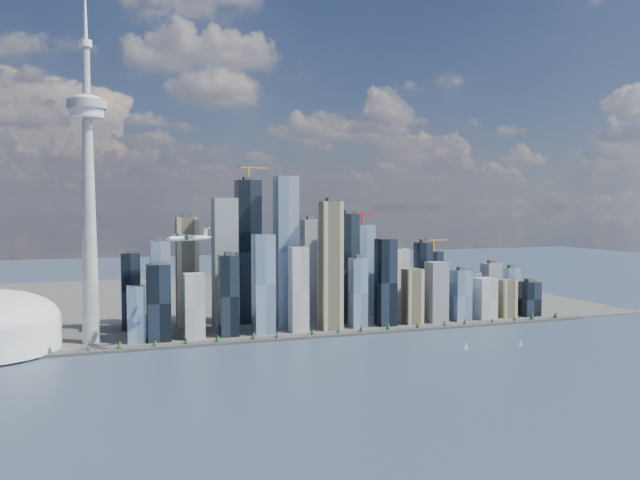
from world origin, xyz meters
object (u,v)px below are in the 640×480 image
object	(u,v)px
airplane	(189,238)
sailboat_west	(466,347)
sailboat_east	(520,343)
needle_tower	(88,186)

from	to	relation	value
airplane	sailboat_west	bearing A→B (deg)	-36.47
sailboat_west	sailboat_east	size ratio (longest dim) A/B	1.08
airplane	sailboat_east	size ratio (longest dim) A/B	6.73
airplane	sailboat_east	bearing A→B (deg)	-34.53
sailboat_east	airplane	bearing A→B (deg)	-177.60
needle_tower	sailboat_east	bearing A→B (deg)	-19.76
needle_tower	airplane	bearing A→B (deg)	-40.23
sailboat_east	sailboat_west	bearing A→B (deg)	-169.05
airplane	sailboat_east	xyz separation A→B (m)	(470.33, -105.00, -159.94)
sailboat_east	needle_tower	bearing A→B (deg)	175.23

